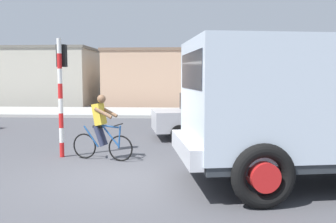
# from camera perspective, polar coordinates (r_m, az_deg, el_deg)

# --- Properties ---
(ground_plane) EXTENTS (120.00, 120.00, 0.00)m
(ground_plane) POSITION_cam_1_polar(r_m,az_deg,el_deg) (8.07, -8.30, -10.17)
(ground_plane) COLOR #4C4C51
(sidewalk_far) EXTENTS (80.00, 5.00, 0.16)m
(sidewalk_far) POSITION_cam_1_polar(r_m,az_deg,el_deg) (21.38, -0.66, -0.14)
(sidewalk_far) COLOR #ADADA8
(sidewalk_far) RESTS_ON ground
(truck_foreground) EXTENTS (5.77, 3.53, 2.90)m
(truck_foreground) POSITION_cam_1_polar(r_m,az_deg,el_deg) (7.81, 22.53, 1.38)
(truck_foreground) COLOR silver
(truck_foreground) RESTS_ON ground
(cyclist) EXTENTS (1.69, 0.58, 1.72)m
(cyclist) POSITION_cam_1_polar(r_m,az_deg,el_deg) (9.53, -10.54, -2.50)
(cyclist) COLOR black
(cyclist) RESTS_ON ground
(traffic_light_pole) EXTENTS (0.24, 0.43, 3.20)m
(traffic_light_pole) POSITION_cam_1_polar(r_m,az_deg,el_deg) (10.12, -16.65, 4.67)
(traffic_light_pole) COLOR red
(traffic_light_pole) RESTS_ON ground
(car_white_mid) EXTENTS (4.27, 2.50, 1.60)m
(car_white_mid) POSITION_cam_1_polar(r_m,az_deg,el_deg) (12.92, 6.74, -0.58)
(car_white_mid) COLOR #B7B7BC
(car_white_mid) RESTS_ON ground
(pedestrian_near_kerb) EXTENTS (0.34, 0.22, 1.62)m
(pedestrian_near_kerb) POSITION_cam_1_polar(r_m,az_deg,el_deg) (16.60, 12.27, 0.77)
(pedestrian_near_kerb) COLOR #2D334C
(pedestrian_near_kerb) RESTS_ON ground
(building_corner_left) EXTENTS (11.19, 8.14, 4.50)m
(building_corner_left) POSITION_cam_1_polar(r_m,az_deg,el_deg) (32.44, -20.71, 5.27)
(building_corner_left) COLOR #B2AD9E
(building_corner_left) RESTS_ON ground
(building_mid_block) EXTENTS (8.79, 6.52, 4.23)m
(building_mid_block) POSITION_cam_1_polar(r_m,az_deg,el_deg) (28.25, -0.59, 5.36)
(building_mid_block) COLOR tan
(building_mid_block) RESTS_ON ground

